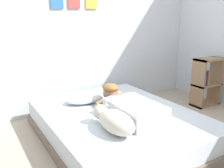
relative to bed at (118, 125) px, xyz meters
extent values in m
plane|color=tan|center=(-0.01, -0.47, -0.15)|extent=(12.33, 12.33, 0.00)
cube|color=silver|center=(-0.01, 1.19, 1.10)|extent=(4.17, 0.10, 2.50)
cube|color=#3372B2|center=(-0.26, 1.12, 1.40)|extent=(0.18, 0.02, 0.18)
cube|color=#CC4C47|center=(-0.02, 1.12, 1.41)|extent=(0.18, 0.02, 0.18)
cube|color=gold|center=(0.25, 1.12, 1.41)|extent=(0.18, 0.02, 0.18)
cube|color=#726051|center=(0.00, 0.00, -0.10)|extent=(1.60, 2.01, 0.11)
cube|color=silver|center=(0.00, 0.00, 0.06)|extent=(1.55, 1.95, 0.21)
ellipsoid|color=silver|center=(-0.17, 0.51, 0.21)|extent=(0.52, 0.32, 0.11)
cube|color=silver|center=(0.06, -0.24, 0.25)|extent=(0.42, 0.64, 0.18)
ellipsoid|color=#8C664C|center=(0.06, 0.10, 0.27)|extent=(0.32, 0.20, 0.16)
sphere|color=#8C664C|center=(0.06, 0.26, 0.31)|extent=(0.19, 0.19, 0.19)
ellipsoid|color=olive|center=(0.06, 0.26, 0.38)|extent=(0.20, 0.20, 0.10)
cylinder|color=#8C664C|center=(-0.04, 0.24, 0.24)|extent=(0.23, 0.07, 0.14)
cylinder|color=#8C664C|center=(0.16, 0.24, 0.24)|extent=(0.23, 0.07, 0.14)
ellipsoid|color=beige|center=(-0.27, -0.39, 0.26)|extent=(0.26, 0.48, 0.20)
sphere|color=beige|center=(-0.30, -0.13, 0.28)|extent=(0.15, 0.15, 0.15)
cone|color=#A79F8E|center=(-0.32, -0.11, 0.35)|extent=(0.05, 0.05, 0.05)
cone|color=#A79F8E|center=(-0.22, -0.11, 0.35)|extent=(0.05, 0.05, 0.05)
cylinder|color=#D84C47|center=(0.24, 0.30, 0.20)|extent=(0.09, 0.09, 0.07)
torus|color=#D84C47|center=(0.30, 0.30, 0.20)|extent=(0.05, 0.01, 0.05)
cube|color=black|center=(-0.05, -0.12, 0.16)|extent=(0.07, 0.14, 0.01)
cube|color=#997251|center=(1.56, 0.21, 0.22)|extent=(0.03, 0.24, 0.75)
cube|color=#997251|center=(1.98, 0.21, 0.22)|extent=(0.03, 0.24, 0.75)
cube|color=#997251|center=(1.77, 0.21, -0.14)|extent=(0.45, 0.24, 0.03)
cube|color=#997251|center=(1.77, 0.21, 0.18)|extent=(0.45, 0.24, 0.03)
cube|color=#997251|center=(1.77, 0.21, 0.58)|extent=(0.45, 0.24, 0.03)
cube|color=gold|center=(1.59, 0.21, 0.28)|extent=(0.03, 0.19, 0.17)
cube|color=#3866A5|center=(1.63, 0.21, 0.29)|extent=(0.04, 0.17, 0.17)
cube|color=#B23833|center=(1.67, 0.21, 0.30)|extent=(0.03, 0.20, 0.21)
cube|color=#3F8C59|center=(1.71, 0.21, 0.31)|extent=(0.04, 0.18, 0.22)
camera|label=1|loc=(-1.39, -2.16, 1.21)|focal=38.99mm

